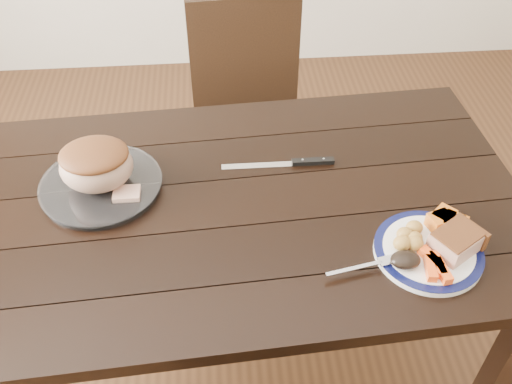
{
  "coord_description": "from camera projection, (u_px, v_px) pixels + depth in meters",
  "views": [
    {
      "loc": [
        -0.01,
        -1.08,
        1.8
      ],
      "look_at": [
        0.08,
        -0.02,
        0.8
      ],
      "focal_mm": 40.0,
      "sensor_mm": 36.0,
      "label": 1
    }
  ],
  "objects": [
    {
      "name": "ground",
      "position": [
        233.0,
        353.0,
        2.02
      ],
      "size": [
        4.0,
        4.0,
        0.0
      ],
      "primitive_type": "plane",
      "color": "#472B16",
      "rests_on": "ground"
    },
    {
      "name": "fork",
      "position": [
        367.0,
        266.0,
        1.32
      ],
      "size": [
        0.18,
        0.05,
        0.0
      ],
      "rotation": [
        0.0,
        0.0,
        0.2
      ],
      "color": "silver",
      "rests_on": "dinner_plate"
    },
    {
      "name": "carving_knife",
      "position": [
        299.0,
        162.0,
        1.62
      ],
      "size": [
        0.32,
        0.02,
        0.01
      ],
      "rotation": [
        0.0,
        0.0,
        -0.01
      ],
      "color": "silver",
      "rests_on": "dining_table"
    },
    {
      "name": "dark_mushroom",
      "position": [
        405.0,
        260.0,
        1.32
      ],
      "size": [
        0.07,
        0.05,
        0.03
      ],
      "primitive_type": "ellipsoid",
      "color": "black",
      "rests_on": "dinner_plate"
    },
    {
      "name": "roast_joint",
      "position": [
        97.0,
        166.0,
        1.49
      ],
      "size": [
        0.19,
        0.17,
        0.13
      ],
      "primitive_type": "ellipsoid",
      "color": "tan",
      "rests_on": "serving_platter"
    },
    {
      "name": "pumpkin_wedges",
      "position": [
        447.0,
        222.0,
        1.4
      ],
      "size": [
        0.1,
        0.09,
        0.04
      ],
      "color": "orange",
      "rests_on": "dinner_plate"
    },
    {
      "name": "dining_table",
      "position": [
        227.0,
        226.0,
        1.57
      ],
      "size": [
        1.65,
        0.99,
        0.75
      ],
      "rotation": [
        0.0,
        0.0,
        0.06
      ],
      "color": "black",
      "rests_on": "ground"
    },
    {
      "name": "plate_rim",
      "position": [
        429.0,
        249.0,
        1.37
      ],
      "size": [
        0.26,
        0.26,
        0.02
      ],
      "primitive_type": "torus",
      "color": "#0B0E37",
      "rests_on": "dinner_plate"
    },
    {
      "name": "serving_platter",
      "position": [
        102.0,
        186.0,
        1.54
      ],
      "size": [
        0.32,
        0.32,
        0.02
      ],
      "primitive_type": "cylinder",
      "color": "white",
      "rests_on": "dining_table"
    },
    {
      "name": "cut_slice",
      "position": [
        127.0,
        194.0,
        1.49
      ],
      "size": [
        0.07,
        0.06,
        0.02
      ],
      "primitive_type": "cube",
      "rotation": [
        0.0,
        0.0,
        0.0
      ],
      "color": "tan",
      "rests_on": "serving_platter"
    },
    {
      "name": "pork_slice",
      "position": [
        456.0,
        242.0,
        1.35
      ],
      "size": [
        0.14,
        0.13,
        0.05
      ],
      "primitive_type": "cube",
      "rotation": [
        0.0,
        0.0,
        0.57
      ],
      "color": "tan",
      "rests_on": "dinner_plate"
    },
    {
      "name": "roasted_potatoes",
      "position": [
        410.0,
        237.0,
        1.36
      ],
      "size": [
        0.09,
        0.09,
        0.04
      ],
      "color": "gold",
      "rests_on": "dinner_plate"
    },
    {
      "name": "carrot_batons",
      "position": [
        435.0,
        265.0,
        1.31
      ],
      "size": [
        0.06,
        0.11,
        0.02
      ],
      "color": "#FF5515",
      "rests_on": "dinner_plate"
    },
    {
      "name": "chair_far",
      "position": [
        249.0,
        110.0,
        2.2
      ],
      "size": [
        0.45,
        0.46,
        0.93
      ],
      "rotation": [
        0.0,
        0.0,
        3.22
      ],
      "color": "black",
      "rests_on": "ground"
    },
    {
      "name": "dinner_plate",
      "position": [
        428.0,
        252.0,
        1.37
      ],
      "size": [
        0.26,
        0.26,
        0.02
      ],
      "primitive_type": "cylinder",
      "color": "white",
      "rests_on": "dining_table"
    }
  ]
}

